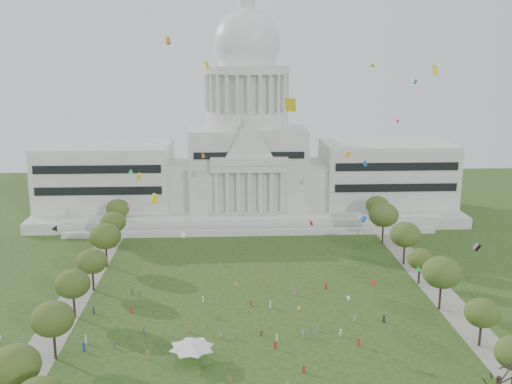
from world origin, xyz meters
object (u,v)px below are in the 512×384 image
at_px(capitol, 247,157).
at_px(event_tent, 192,342).
at_px(person_0, 384,319).
at_px(big_bare_tree, 500,373).

distance_m(capitol, event_tent, 121.24).
bearing_deg(person_0, event_tent, -133.19).
bearing_deg(capitol, person_0, -74.50).
bearing_deg(big_bare_tree, event_tent, 157.04).
height_order(event_tent, person_0, event_tent).
bearing_deg(event_tent, big_bare_tree, -22.96).
height_order(capitol, event_tent, capitol).
relative_size(capitol, big_bare_tree, 12.50).
bearing_deg(event_tent, capitol, 82.48).
bearing_deg(capitol, big_bare_tree, -74.98).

